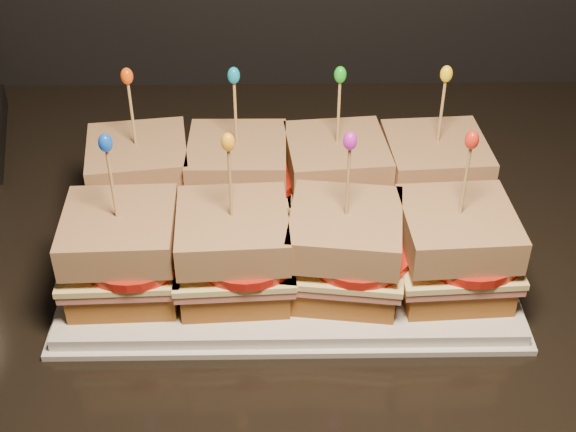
{
  "coord_description": "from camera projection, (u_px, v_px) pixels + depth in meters",
  "views": [
    {
      "loc": [
        -1.05,
        0.99,
        1.44
      ],
      "look_at": [
        -1.04,
        1.61,
        0.97
      ],
      "focal_mm": 50.0,
      "sensor_mm": 36.0,
      "label": 1
    }
  ],
  "objects": [
    {
      "name": "sandwich_2_frill",
      "position": [
        340.0,
        75.0,
        0.76
      ],
      "size": [
        0.01,
        0.01,
        0.02
      ],
      "primitive_type": "ellipsoid",
      "color": "green",
      "rests_on": "sandwich_2_pick"
    },
    {
      "name": "sandwich_6_bread_top",
      "position": [
        345.0,
        229.0,
        0.72
      ],
      "size": [
        0.11,
        0.11,
        0.03
      ],
      "primitive_type": "cube",
      "rotation": [
        0.0,
        0.0,
        -0.13
      ],
      "color": "brown",
      "rests_on": "sandwich_6_tomato"
    },
    {
      "name": "sandwich_5_bread_bot",
      "position": [
        235.0,
        275.0,
        0.75
      ],
      "size": [
        0.1,
        0.1,
        0.03
      ],
      "primitive_type": "cube",
      "rotation": [
        0.0,
        0.0,
        0.05
      ],
      "color": "brown",
      "rests_on": "platter"
    },
    {
      "name": "sandwich_4_bread_bot",
      "position": [
        127.0,
        277.0,
        0.75
      ],
      "size": [
        0.1,
        0.1,
        0.03
      ],
      "primitive_type": "cube",
      "rotation": [
        0.0,
        0.0,
        0.03
      ],
      "color": "brown",
      "rests_on": "platter"
    },
    {
      "name": "sandwich_2_tomato",
      "position": [
        348.0,
        177.0,
        0.82
      ],
      "size": [
        0.1,
        0.1,
        0.01
      ],
      "primitive_type": "cylinder",
      "color": "red",
      "rests_on": "sandwich_2_cheese"
    },
    {
      "name": "sandwich_7_pick",
      "position": [
        465.0,
        185.0,
        0.69
      ],
      "size": [
        0.0,
        0.0,
        0.09
      ],
      "primitive_type": "cylinder",
      "color": "tan",
      "rests_on": "sandwich_7_bread_top"
    },
    {
      "name": "sandwich_5_pick",
      "position": [
        230.0,
        187.0,
        0.69
      ],
      "size": [
        0.0,
        0.0,
        0.09
      ],
      "primitive_type": "cylinder",
      "color": "tan",
      "rests_on": "sandwich_5_bread_top"
    },
    {
      "name": "sandwich_1_bread_bot",
      "position": [
        239.0,
        200.0,
        0.84
      ],
      "size": [
        0.1,
        0.1,
        0.03
      ],
      "primitive_type": "cube",
      "rotation": [
        0.0,
        0.0,
        -0.01
      ],
      "color": "brown",
      "rests_on": "platter"
    },
    {
      "name": "sandwich_7_bread_bot",
      "position": [
        451.0,
        273.0,
        0.75
      ],
      "size": [
        0.1,
        0.1,
        0.03
      ],
      "primitive_type": "cube",
      "rotation": [
        0.0,
        0.0,
        0.06
      ],
      "color": "brown",
      "rests_on": "platter"
    },
    {
      "name": "sandwich_6_ham",
      "position": [
        344.0,
        260.0,
        0.74
      ],
      "size": [
        0.12,
        0.12,
        0.01
      ],
      "primitive_type": "cube",
      "rotation": [
        0.0,
        0.0,
        -0.13
      ],
      "color": "#C86354",
      "rests_on": "sandwich_6_bread_bot"
    },
    {
      "name": "sandwich_4_pick",
      "position": [
        113.0,
        188.0,
        0.69
      ],
      "size": [
        0.0,
        0.0,
        0.09
      ],
      "primitive_type": "cylinder",
      "color": "tan",
      "rests_on": "sandwich_4_bread_top"
    },
    {
      "name": "sandwich_4_ham",
      "position": [
        124.0,
        262.0,
        0.73
      ],
      "size": [
        0.11,
        0.11,
        0.01
      ],
      "primitive_type": "cube",
      "rotation": [
        0.0,
        0.0,
        0.03
      ],
      "color": "#C86354",
      "rests_on": "sandwich_4_bread_bot"
    },
    {
      "name": "granite_slab",
      "position": [
        539.0,
        223.0,
        0.89
      ],
      "size": [
        2.27,
        0.63,
        0.04
      ],
      "primitive_type": "cube",
      "color": "black",
      "rests_on": "cabinet"
    },
    {
      "name": "platter_rim",
      "position": [
        288.0,
        257.0,
        0.81
      ],
      "size": [
        0.44,
        0.27,
        0.01
      ],
      "primitive_type": "cube",
      "color": "white",
      "rests_on": "granite_slab"
    },
    {
      "name": "sandwich_2_cheese",
      "position": [
        336.0,
        180.0,
        0.83
      ],
      "size": [
        0.12,
        0.11,
        0.01
      ],
      "primitive_type": "cube",
      "rotation": [
        0.0,
        0.0,
        0.1
      ],
      "color": "#FFEE98",
      "rests_on": "sandwich_2_ham"
    },
    {
      "name": "sandwich_5_cheese",
      "position": [
        234.0,
        255.0,
        0.73
      ],
      "size": [
        0.11,
        0.11,
        0.01
      ],
      "primitive_type": "cube",
      "rotation": [
        0.0,
        0.0,
        0.05
      ],
      "color": "#FFEE98",
      "rests_on": "sandwich_5_ham"
    },
    {
      "name": "sandwich_3_cheese",
      "position": [
        433.0,
        179.0,
        0.83
      ],
      "size": [
        0.11,
        0.11,
        0.01
      ],
      "primitive_type": "cube",
      "rotation": [
        0.0,
        0.0,
        0.06
      ],
      "color": "#FFEE98",
      "rests_on": "sandwich_3_ham"
    },
    {
      "name": "sandwich_4_frill",
      "position": [
        105.0,
        143.0,
        0.66
      ],
      "size": [
        0.01,
        0.01,
        0.02
      ],
      "primitive_type": "ellipsoid",
      "color": "blue",
      "rests_on": "sandwich_4_pick"
    },
    {
      "name": "sandwich_1_frill",
      "position": [
        234.0,
        75.0,
        0.76
      ],
      "size": [
        0.01,
        0.01,
        0.02
      ],
      "primitive_type": "ellipsoid",
      "color": "#0F8BB3",
      "rests_on": "sandwich_1_pick"
    },
    {
      "name": "sandwich_3_bread_top",
      "position": [
        436.0,
        156.0,
        0.81
      ],
      "size": [
        0.1,
        0.1,
        0.03
      ],
      "primitive_type": "cube",
      "rotation": [
        0.0,
        0.0,
        0.06
      ],
      "color": "brown",
      "rests_on": "sandwich_3_tomato"
    },
    {
      "name": "sandwich_7_cheese",
      "position": [
        454.0,
        253.0,
        0.73
      ],
      "size": [
        0.11,
        0.11,
        0.01
      ],
      "primitive_type": "cube",
      "rotation": [
        0.0,
        0.0,
        0.06
      ],
      "color": "#FFEE98",
      "rests_on": "sandwich_7_ham"
    },
    {
      "name": "sandwich_0_tomato",
      "position": [
        151.0,
        179.0,
        0.82
      ],
      "size": [
        0.1,
        0.1,
        0.01
      ],
      "primitive_type": "cylinder",
      "color": "red",
      "rests_on": "sandwich_0_cheese"
    },
    {
      "name": "sandwich_2_bread_top",
      "position": [
        337.0,
        157.0,
        0.81
      ],
      "size": [
        0.11,
        0.11,
        0.03
      ],
      "primitive_type": "cube",
      "rotation": [
        0.0,
        0.0,
        0.1
      ],
      "color": "brown",
      "rests_on": "sandwich_2_tomato"
    },
    {
      "name": "sandwich_2_pick",
      "position": [
        338.0,
        116.0,
        0.79
      ],
      "size": [
        0.0,
        0.0,
        0.09
      ],
      "primitive_type": "cylinder",
      "color": "tan",
      "rests_on": "sandwich_2_bread_top"
    },
    {
      "name": "sandwich_0_bread_top",
      "position": [
        138.0,
        158.0,
        0.81
      ],
      "size": [
        0.11,
        0.11,
        0.03
      ],
      "primitive_type": "cube",
      "rotation": [
        0.0,
        0.0,
        0.14
      ],
      "color": "brown",
      "rests_on": "sandwich_0_tomato"
    },
    {
      "name": "sandwich_3_pick",
      "position": [
        441.0,
        116.0,
        0.79
      ],
      "size": [
        0.0,
        0.0,
        0.09
      ],
      "primitive_type": "cylinder",
      "color": "tan",
      "rests_on": "sandwich_3_bread_top"
    },
    {
      "name": "sandwich_6_pick",
      "position": [
        348.0,
        186.0,
        0.69
      ],
      "size": [
        0.0,
        0.0,
        0.09
      ],
      "primitive_type": "cylinder",
      "color": "tan",
      "rests_on": "sandwich_6_bread_top"
    },
    {
      "name": "sandwich_5_frill",
      "position": [
        228.0,
        142.0,
        0.66
      ],
      "size": [
        0.01,
        0.01,
        0.02
      ],
      "primitive_type": "ellipsoid",
      "color": "#FAA51B",
      "rests_on": "sandwich_5_pick"
    },
    {
      "name": "sandwich_0_frill",
      "position": [
        127.0,
        76.0,
        0.76
      ],
      "size": [
        0.01,
        0.01,
        0.02
      ],
      "primitive_type": "ellipsoid",
      "color": "#F64C0A",
      "rests_on": "sandwich_0_pick"
    },
    {
      "name": "sandwich_1_ham",
      "position": [
        239.0,
        187.0,
        0.83
      ],
      "size": [
        0.11,
        0.1,
        0.01
      ],
      "primitive_type": "cube",
      "rotation": [
        0.0,
        0.0,
        -0.01
      ],
      "color": "#C86354",
      "rests_on": "sandwich_1_bread_bot"
    },
    {
      "name": "sandwich_7_ham",
      "position": [
        453.0,
        259.0,
        0.74
      ],
      "size": [
        0.11,
        0.11,
        0.01
      ],
      "primitive_type": "cube",
      "rotation": [
        0.0,
        0.0,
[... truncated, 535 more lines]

